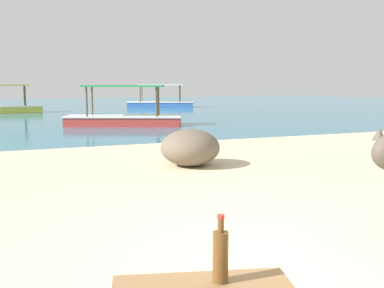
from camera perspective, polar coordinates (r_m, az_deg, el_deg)
sand_beach at (r=3.54m, az=11.72°, el=-14.90°), size 18.00×14.00×0.04m
water_surface at (r=24.79m, az=-18.57°, el=3.94°), size 60.00×36.00×0.03m
bottle at (r=2.03m, az=3.52°, el=-13.46°), size 0.07×0.07×0.30m
shore_rock_small at (r=7.45m, az=-0.23°, el=-0.43°), size 1.28×1.32×0.59m
boat_yellow at (r=22.85m, az=-22.51°, el=4.22°), size 3.68×1.17×1.29m
boat_blue at (r=26.04m, az=-3.90°, el=5.10°), size 3.82×2.55×1.29m
boat_red at (r=14.93m, az=-8.39°, el=3.29°), size 3.83×2.52×1.29m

